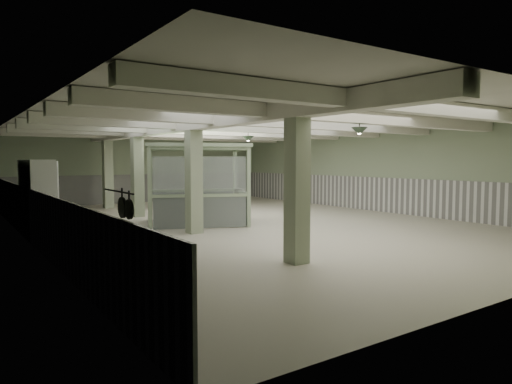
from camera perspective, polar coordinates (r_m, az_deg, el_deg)
floor at (r=16.48m, az=-1.47°, el=-3.90°), size 20.00×20.00×0.00m
ceiling at (r=16.37m, az=-1.50°, el=8.68°), size 14.00×20.00×0.02m
wall_back at (r=25.31m, az=-13.88°, el=2.84°), size 14.00×0.02×3.60m
wall_left at (r=13.84m, az=-26.64°, el=1.64°), size 0.02×20.00×3.60m
wall_right at (r=20.96m, az=14.82°, el=2.60°), size 0.02×20.00×3.60m
wainscot_left at (r=13.92m, az=-26.40°, el=-2.68°), size 0.05×19.90×1.50m
wainscot_right at (r=20.99m, az=14.73°, el=-0.26°), size 0.05×19.90×1.50m
wainscot_back at (r=25.33m, az=-13.82°, el=0.47°), size 13.90×0.05×1.50m
girder at (r=15.15m, az=-9.55°, el=8.16°), size 0.45×19.90×0.40m
beam_a at (r=10.87m, az=20.82°, el=9.82°), size 13.90×0.35×0.32m
beam_b at (r=12.47m, az=11.23°, el=9.23°), size 13.90×0.35×0.32m
beam_c at (r=14.33m, az=4.00°, el=8.61°), size 13.90×0.35×0.32m
beam_d at (r=16.36m, az=-1.50°, el=8.05°), size 13.90×0.35×0.32m
beam_e at (r=18.50m, az=-5.73°, el=7.56°), size 13.90×0.35×0.32m
beam_f at (r=20.73m, az=-9.07°, el=7.15°), size 13.90×0.35×0.32m
beam_g at (r=23.01m, az=-11.75°, el=6.80°), size 13.90×0.35×0.32m
column_a at (r=10.00m, az=5.15°, el=1.29°), size 0.42×0.42×3.60m
column_b at (r=14.21m, az=-7.78°, el=2.08°), size 0.42×0.42×3.60m
column_c at (r=18.82m, az=-14.61°, el=2.46°), size 0.42×0.42×3.60m
column_d at (r=22.62m, az=-18.04°, el=2.63°), size 0.42×0.42×3.60m
hook_rail at (r=6.42m, az=-16.83°, el=0.06°), size 0.02×1.20×0.02m
pendant_front at (r=12.80m, az=12.79°, el=7.41°), size 0.44×0.44×0.22m
pendant_mid at (r=17.03m, az=-0.99°, el=6.64°), size 0.44×0.44×0.22m
pendant_back at (r=21.38m, az=-8.42°, el=6.07°), size 0.44×0.44×0.22m
prep_counter at (r=10.80m, az=-21.59°, el=-5.92°), size 0.89×5.12×0.91m
pitcher_near at (r=8.67m, az=-18.45°, el=-4.45°), size 0.17×0.20×0.25m
pitcher_far at (r=12.34m, az=-23.54°, el=-1.98°), size 0.24×0.27×0.31m
veg_colander at (r=9.02m, az=-19.25°, el=-4.38°), size 0.43×0.43×0.18m
orange_bowl at (r=11.45m, az=-22.25°, el=-2.92°), size 0.36×0.36×0.10m
skillet_near at (r=6.18m, az=-15.56°, el=-2.11°), size 0.04×0.26×0.26m
skillet_far at (r=6.45m, az=-16.37°, el=-1.87°), size 0.04×0.29×0.29m
walkin_cooler at (r=14.92m, az=-25.65°, el=-0.55°), size 1.04×2.59×2.37m
guard_booth at (r=16.42m, az=-7.45°, el=2.64°), size 4.35×4.05×2.83m
filing_cabinet at (r=17.13m, az=-1.69°, el=-1.60°), size 0.39×0.56×1.19m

